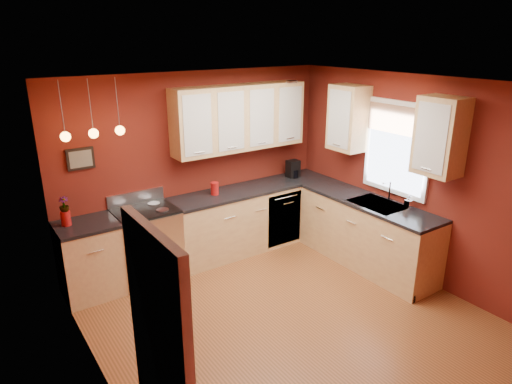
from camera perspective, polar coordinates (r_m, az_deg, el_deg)
floor at (r=5.37m, az=4.08°, el=-15.55°), size 4.20×4.20×0.00m
ceiling at (r=4.44m, az=4.88°, el=13.23°), size 4.00×4.20×0.02m
wall_back at (r=6.43m, az=-7.33°, el=3.19°), size 4.00×0.02×2.60m
wall_front at (r=3.55m, az=26.66°, el=-12.71°), size 4.00×0.02×2.60m
wall_left at (r=3.93m, az=-19.28°, el=-8.54°), size 0.02×4.20×2.60m
wall_right at (r=6.14m, az=19.18°, el=1.49°), size 0.02×4.20×2.60m
base_cabinets_back_left at (r=5.95m, az=-19.97°, el=-8.05°), size 0.70×0.60×0.90m
base_cabinets_back_right at (r=6.82m, az=-0.40°, el=-3.28°), size 2.54×0.60×0.90m
base_cabinets_right at (r=6.48m, az=13.59°, el=-5.11°), size 0.60×2.10×0.90m
counter_back_left at (r=5.76m, az=-20.49°, el=-3.87°), size 0.70×0.62×0.04m
counter_back_right at (r=6.65m, az=-0.41°, el=0.46°), size 2.54×0.62×0.04m
counter_right at (r=6.30m, az=13.92°, el=-1.21°), size 0.62×2.10×0.04m
gas_range at (r=6.12m, az=-13.40°, el=-6.27°), size 0.76×0.64×1.11m
dishwasher_front at (r=6.80m, az=3.56°, el=-3.38°), size 0.60×0.02×0.80m
sink at (r=6.21m, az=14.95°, el=-1.64°), size 0.50×0.70×0.33m
window at (r=6.20m, az=17.23°, el=5.59°), size 0.06×1.02×1.22m
door_left_wall at (r=3.12m, az=-11.53°, el=-21.86°), size 0.12×0.82×2.05m
upper_cabinets_back at (r=6.43m, az=-2.03°, el=9.27°), size 2.00×0.35×0.90m
upper_cabinets_right at (r=6.05m, az=16.39°, el=7.88°), size 0.35×1.95×0.90m
wall_picture at (r=5.81m, az=-21.09°, el=3.90°), size 0.32×0.03×0.26m
pendant_lights at (r=5.44m, az=-19.65°, el=6.99°), size 0.71×0.11×0.66m
red_canister at (r=6.33m, az=-5.19°, el=0.45°), size 0.12×0.12×0.18m
red_vase at (r=5.74m, az=-22.68°, el=-3.04°), size 0.11×0.11×0.18m
flowers at (r=5.69m, az=-22.89°, el=-1.51°), size 0.13×0.13×0.19m
coffee_maker at (r=7.10m, az=4.68°, el=2.82°), size 0.19×0.19×0.27m
soap_pump at (r=6.11m, az=18.53°, el=-1.24°), size 0.08×0.09×0.18m
dish_towel at (r=5.80m, az=-12.64°, el=-7.22°), size 0.20×0.01×0.28m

